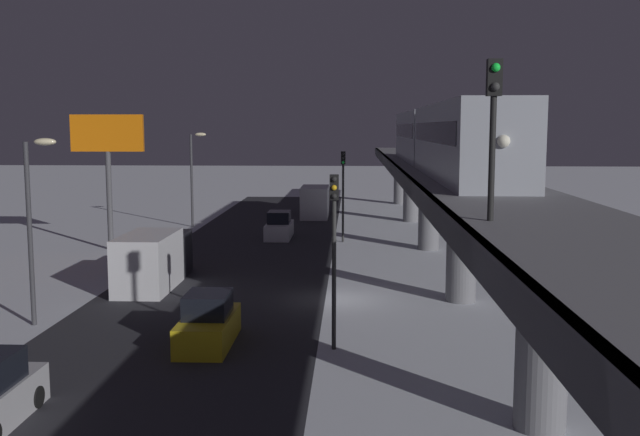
% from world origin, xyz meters
% --- Properties ---
extents(ground_plane, '(240.00, 240.00, 0.00)m').
position_xyz_m(ground_plane, '(0.00, 0.00, 0.00)').
color(ground_plane, silver).
extents(avenue_asphalt, '(11.00, 101.89, 0.01)m').
position_xyz_m(avenue_asphalt, '(5.92, 0.00, 0.00)').
color(avenue_asphalt, '#28282D').
rests_on(avenue_asphalt, ground_plane).
extents(elevated_railway, '(5.00, 101.89, 5.74)m').
position_xyz_m(elevated_railway, '(-5.82, -0.00, 4.95)').
color(elevated_railway, slate).
rests_on(elevated_railway, ground_plane).
extents(subway_train, '(2.94, 36.87, 3.40)m').
position_xyz_m(subway_train, '(-5.91, -9.59, 7.52)').
color(subway_train, '#999EA8').
rests_on(subway_train, elevated_railway).
extents(rail_signal, '(0.36, 0.41, 4.00)m').
position_xyz_m(rail_signal, '(-4.30, 15.33, 8.46)').
color(rail_signal, black).
rests_on(rail_signal, elevated_railway).
extents(sedan_yellow, '(1.80, 4.27, 1.97)m').
position_xyz_m(sedan_yellow, '(4.52, 7.39, 0.80)').
color(sedan_yellow, gold).
rests_on(sedan_yellow, ground_plane).
extents(sedan_white, '(1.80, 4.43, 1.97)m').
position_xyz_m(sedan_white, '(4.52, -19.19, 0.80)').
color(sedan_white, silver).
rests_on(sedan_white, ground_plane).
extents(box_truck, '(2.40, 7.40, 2.80)m').
position_xyz_m(box_truck, '(2.52, -32.45, 1.35)').
color(box_truck, black).
rests_on(box_truck, ground_plane).
extents(delivery_van, '(2.40, 7.40, 2.80)m').
position_xyz_m(delivery_van, '(9.32, -2.72, 1.35)').
color(delivery_van, black).
rests_on(delivery_van, ground_plane).
extents(traffic_light_near, '(0.32, 0.44, 6.40)m').
position_xyz_m(traffic_light_near, '(-0.18, 7.76, 4.20)').
color(traffic_light_near, '#2D2D2D').
rests_on(traffic_light_near, ground_plane).
extents(traffic_light_mid, '(0.32, 0.44, 6.40)m').
position_xyz_m(traffic_light_mid, '(-0.18, -17.45, 4.20)').
color(traffic_light_mid, '#2D2D2D').
rests_on(traffic_light_mid, ground_plane).
extents(commercial_billboard, '(4.80, 0.36, 8.90)m').
position_xyz_m(commercial_billboard, '(15.19, -13.58, 6.83)').
color(commercial_billboard, '#4C4C51').
rests_on(commercial_billboard, ground_plane).
extents(street_lamp_near, '(1.35, 0.44, 7.65)m').
position_xyz_m(street_lamp_near, '(11.99, 5.00, 4.81)').
color(street_lamp_near, '#38383D').
rests_on(street_lamp_near, ground_plane).
extents(street_lamp_far, '(1.35, 0.44, 7.65)m').
position_xyz_m(street_lamp_far, '(11.99, -25.00, 4.81)').
color(street_lamp_far, '#38383D').
rests_on(street_lamp_far, ground_plane).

